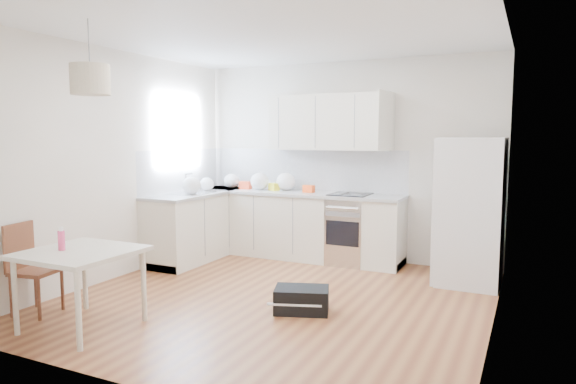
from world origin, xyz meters
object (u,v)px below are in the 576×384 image
Objects in this scene: dining_chair at (36,269)px; gym_bag at (302,300)px; refrigerator at (472,211)px; dining_table at (80,259)px.

dining_chair is 1.69× the size of gym_bag.
refrigerator is 2.33m from gym_bag.
dining_chair reaches higher than dining_table.
dining_chair reaches higher than gym_bag.
gym_bag is at bearing 37.95° from dining_table.
gym_bag is (2.26, 1.13, -0.32)m from dining_chair.
dining_table is 1.03× the size of dining_chair.
gym_bag is at bearing 16.68° from dining_chair.
dining_chair is at bearing -172.72° from gym_bag.
refrigerator is at bearing 33.28° from gym_bag.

